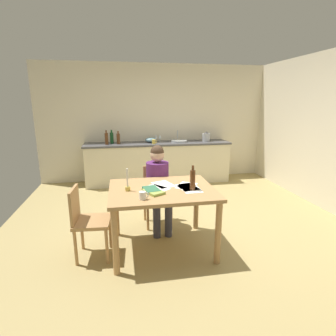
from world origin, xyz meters
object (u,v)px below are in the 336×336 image
(book_magazine, at_px, (153,192))
(candlestick, at_px, (128,185))
(bottle_wine_red, at_px, (118,139))
(dining_table, at_px, (162,197))
(wine_glass_near_sink, at_px, (160,137))
(teacup_on_counter, at_px, (154,142))
(sink_unit, at_px, (179,141))
(chair_side_empty, at_px, (87,219))
(coffee_mug, at_px, (143,196))
(mixing_bowl, at_px, (151,140))
(wine_bottle_on_table, at_px, (193,180))
(bottle_oil, at_px, (107,139))
(bottle_vinegar, at_px, (112,138))
(chair_at_table, at_px, (157,192))
(book_cookery, at_px, (151,190))
(wine_glass_by_kettle, at_px, (156,137))
(stovetop_kettle, at_px, (206,137))
(person_seated, at_px, (158,182))

(book_magazine, bearing_deg, candlestick, 128.41)
(bottle_wine_red, bearing_deg, dining_table, -79.69)
(candlestick, relative_size, wine_glass_near_sink, 1.71)
(teacup_on_counter, bearing_deg, sink_unit, 14.77)
(dining_table, relative_size, chair_side_empty, 1.45)
(teacup_on_counter, bearing_deg, chair_side_empty, -112.77)
(sink_unit, xyz_separation_m, teacup_on_counter, (-0.58, -0.15, 0.02))
(coffee_mug, relative_size, mixing_bowl, 0.44)
(chair_side_empty, relative_size, coffee_mug, 7.85)
(wine_bottle_on_table, bearing_deg, wine_glass_near_sink, 88.49)
(dining_table, relative_size, wine_glass_near_sink, 8.04)
(sink_unit, bearing_deg, coffee_mug, -109.14)
(book_magazine, xyz_separation_m, bottle_oil, (-0.63, 2.86, 0.23))
(bottle_vinegar, xyz_separation_m, mixing_bowl, (0.84, 0.02, -0.07))
(dining_table, bearing_deg, wine_bottle_on_table, -19.50)
(chair_at_table, relative_size, sink_unit, 2.38)
(candlestick, xyz_separation_m, mixing_bowl, (0.60, 2.87, 0.10))
(book_cookery, height_order, wine_glass_near_sink, wine_glass_near_sink)
(book_magazine, bearing_deg, bottle_vinegar, 72.63)
(bottle_vinegar, distance_m, wine_glass_near_sink, 1.07)
(coffee_mug, relative_size, wine_glass_by_kettle, 0.70)
(bottle_wine_red, height_order, teacup_on_counter, bottle_wine_red)
(coffee_mug, bearing_deg, candlestick, 115.58)
(book_cookery, height_order, wine_glass_by_kettle, wine_glass_by_kettle)
(candlestick, relative_size, book_magazine, 1.06)
(candlestick, distance_m, stovetop_kettle, 3.38)
(person_seated, xyz_separation_m, bottle_vinegar, (-0.68, 2.26, 0.35))
(dining_table, height_order, bottle_oil, bottle_oil)
(chair_side_empty, height_order, teacup_on_counter, teacup_on_counter)
(book_cookery, relative_size, bottle_vinegar, 0.79)
(person_seated, bearing_deg, candlestick, -126.53)
(dining_table, height_order, bottle_wine_red, bottle_wine_red)
(coffee_mug, xyz_separation_m, mixing_bowl, (0.46, 3.18, 0.13))
(dining_table, height_order, sink_unit, sink_unit)
(dining_table, xyz_separation_m, stovetop_kettle, (1.46, 2.81, 0.33))
(bottle_wine_red, bearing_deg, chair_side_empty, -97.74)
(chair_at_table, bearing_deg, mixing_bowl, 85.57)
(chair_at_table, xyz_separation_m, wine_bottle_on_table, (0.30, -0.86, 0.43))
(bottle_oil, bearing_deg, book_magazine, -77.65)
(coffee_mug, height_order, book_cookery, coffee_mug)
(book_magazine, xyz_separation_m, stovetop_kettle, (1.58, 2.95, 0.20))
(coffee_mug, distance_m, book_cookery, 0.28)
(dining_table, relative_size, bottle_wine_red, 4.48)
(wine_glass_by_kettle, xyz_separation_m, teacup_on_counter, (-0.08, -0.30, -0.06))
(bottle_oil, relative_size, stovetop_kettle, 1.37)
(sink_unit, xyz_separation_m, bottle_wine_red, (-1.33, -0.05, 0.09))
(chair_side_empty, relative_size, wine_bottle_on_table, 2.88)
(bottle_vinegar, bearing_deg, stovetop_kettle, -1.06)
(wine_bottle_on_table, distance_m, stovetop_kettle, 3.14)
(sink_unit, distance_m, wine_glass_near_sink, 0.44)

